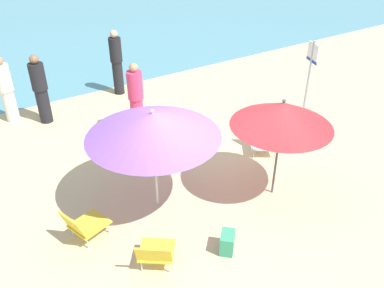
{
  "coord_description": "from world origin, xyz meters",
  "views": [
    {
      "loc": [
        -3.27,
        -4.71,
        4.46
      ],
      "look_at": [
        0.02,
        0.44,
        0.7
      ],
      "focal_mm": 37.3,
      "sensor_mm": 36.0,
      "label": 1
    }
  ],
  "objects_px": {
    "umbrella_purple": "(153,125)",
    "warning_sign": "(309,78)",
    "person_c": "(40,90)",
    "beach_bag": "(227,242)",
    "person_a": "(136,100)",
    "beach_chair_a": "(263,138)",
    "beach_chair_b": "(156,253)",
    "beach_chair_c": "(83,224)",
    "person_d": "(6,90)",
    "umbrella_red": "(282,114)",
    "person_b": "(117,62)"
  },
  "relations": [
    {
      "from": "umbrella_purple",
      "to": "warning_sign",
      "type": "relative_size",
      "value": 0.99
    },
    {
      "from": "person_c",
      "to": "beach_bag",
      "type": "distance_m",
      "value": 5.68
    },
    {
      "from": "person_a",
      "to": "beach_chair_a",
      "type": "bearing_deg",
      "value": -13.42
    },
    {
      "from": "umbrella_purple",
      "to": "beach_bag",
      "type": "height_order",
      "value": "umbrella_purple"
    },
    {
      "from": "person_c",
      "to": "beach_bag",
      "type": "relative_size",
      "value": 5.02
    },
    {
      "from": "beach_chair_b",
      "to": "person_a",
      "type": "bearing_deg",
      "value": 13.82
    },
    {
      "from": "beach_chair_c",
      "to": "person_d",
      "type": "xyz_separation_m",
      "value": [
        -0.08,
        4.64,
        0.48
      ]
    },
    {
      "from": "umbrella_purple",
      "to": "beach_chair_c",
      "type": "relative_size",
      "value": 2.95
    },
    {
      "from": "umbrella_purple",
      "to": "umbrella_red",
      "type": "relative_size",
      "value": 1.16
    },
    {
      "from": "beach_chair_b",
      "to": "beach_chair_c",
      "type": "distance_m",
      "value": 1.26
    },
    {
      "from": "beach_chair_c",
      "to": "person_b",
      "type": "xyz_separation_m",
      "value": [
        2.66,
        4.72,
        0.57
      ]
    },
    {
      "from": "beach_chair_a",
      "to": "warning_sign",
      "type": "relative_size",
      "value": 0.36
    },
    {
      "from": "person_b",
      "to": "person_c",
      "type": "xyz_separation_m",
      "value": [
        -2.1,
        -0.56,
        -0.05
      ]
    },
    {
      "from": "beach_chair_a",
      "to": "beach_chair_c",
      "type": "distance_m",
      "value": 4.01
    },
    {
      "from": "person_d",
      "to": "person_c",
      "type": "bearing_deg",
      "value": 133.13
    },
    {
      "from": "beach_chair_b",
      "to": "person_c",
      "type": "xyz_separation_m",
      "value": [
        -0.1,
        5.24,
        0.52
      ]
    },
    {
      "from": "person_d",
      "to": "person_b",
      "type": "bearing_deg",
      "value": 171.28
    },
    {
      "from": "person_c",
      "to": "person_d",
      "type": "bearing_deg",
      "value": 116.07
    },
    {
      "from": "umbrella_purple",
      "to": "warning_sign",
      "type": "xyz_separation_m",
      "value": [
        3.72,
        0.32,
        -0.19
      ]
    },
    {
      "from": "beach_chair_c",
      "to": "person_b",
      "type": "relative_size",
      "value": 0.42
    },
    {
      "from": "umbrella_purple",
      "to": "person_a",
      "type": "bearing_deg",
      "value": 71.38
    },
    {
      "from": "beach_bag",
      "to": "warning_sign",
      "type": "bearing_deg",
      "value": 28.45
    },
    {
      "from": "beach_chair_a",
      "to": "person_d",
      "type": "bearing_deg",
      "value": -101.83
    },
    {
      "from": "beach_chair_a",
      "to": "person_b",
      "type": "bearing_deg",
      "value": -128.82
    },
    {
      "from": "person_a",
      "to": "person_d",
      "type": "distance_m",
      "value": 3.09
    },
    {
      "from": "umbrella_red",
      "to": "beach_bag",
      "type": "xyz_separation_m",
      "value": [
        -1.51,
        -0.67,
        -1.4
      ]
    },
    {
      "from": "umbrella_purple",
      "to": "beach_chair_b",
      "type": "relative_size",
      "value": 2.92
    },
    {
      "from": "beach_chair_a",
      "to": "person_a",
      "type": "distance_m",
      "value": 2.78
    },
    {
      "from": "beach_chair_a",
      "to": "beach_chair_c",
      "type": "bearing_deg",
      "value": -49.35
    },
    {
      "from": "person_c",
      "to": "umbrella_purple",
      "type": "bearing_deg",
      "value": -106.69
    },
    {
      "from": "person_b",
      "to": "person_c",
      "type": "distance_m",
      "value": 2.17
    },
    {
      "from": "umbrella_purple",
      "to": "umbrella_red",
      "type": "bearing_deg",
      "value": -23.93
    },
    {
      "from": "umbrella_red",
      "to": "person_a",
      "type": "distance_m",
      "value": 3.42
    },
    {
      "from": "beach_chair_a",
      "to": "beach_chair_b",
      "type": "bearing_deg",
      "value": -31.09
    },
    {
      "from": "person_a",
      "to": "person_c",
      "type": "relative_size",
      "value": 1.02
    },
    {
      "from": "beach_chair_c",
      "to": "person_a",
      "type": "xyz_separation_m",
      "value": [
        2.12,
        2.47,
        0.53
      ]
    },
    {
      "from": "beach_chair_a",
      "to": "person_d",
      "type": "relative_size",
      "value": 0.5
    },
    {
      "from": "beach_chair_b",
      "to": "warning_sign",
      "type": "height_order",
      "value": "warning_sign"
    },
    {
      "from": "beach_chair_a",
      "to": "beach_bag",
      "type": "distance_m",
      "value": 2.94
    },
    {
      "from": "person_c",
      "to": "umbrella_red",
      "type": "bearing_deg",
      "value": -88.99
    },
    {
      "from": "beach_chair_b",
      "to": "beach_bag",
      "type": "distance_m",
      "value": 1.08
    },
    {
      "from": "umbrella_purple",
      "to": "umbrella_red",
      "type": "distance_m",
      "value": 2.05
    },
    {
      "from": "umbrella_red",
      "to": "beach_chair_a",
      "type": "bearing_deg",
      "value": 56.24
    },
    {
      "from": "person_d",
      "to": "warning_sign",
      "type": "bearing_deg",
      "value": 130.41
    },
    {
      "from": "person_d",
      "to": "beach_bag",
      "type": "height_order",
      "value": "person_d"
    },
    {
      "from": "beach_chair_b",
      "to": "person_d",
      "type": "distance_m",
      "value": 5.78
    },
    {
      "from": "person_a",
      "to": "beach_bag",
      "type": "relative_size",
      "value": 5.11
    },
    {
      "from": "beach_chair_a",
      "to": "person_c",
      "type": "xyz_separation_m",
      "value": [
        -3.42,
        3.69,
        0.52
      ]
    },
    {
      "from": "beach_chair_a",
      "to": "umbrella_red",
      "type": "bearing_deg",
      "value": 0.12
    },
    {
      "from": "beach_chair_a",
      "to": "warning_sign",
      "type": "bearing_deg",
      "value": 123.26
    }
  ]
}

